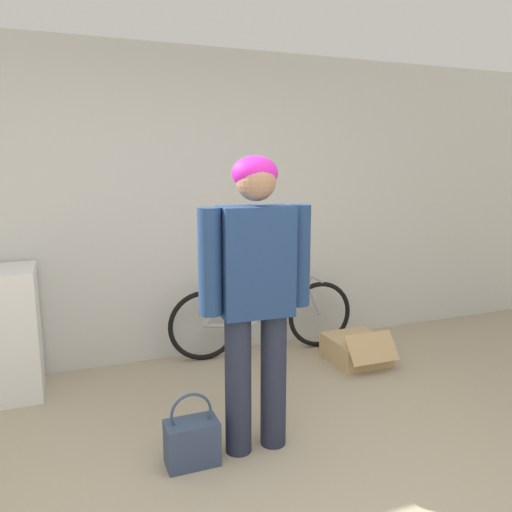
{
  "coord_description": "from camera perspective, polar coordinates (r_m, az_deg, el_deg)",
  "views": [
    {
      "loc": [
        -0.8,
        -1.67,
        1.66
      ],
      "look_at": [
        0.19,
        0.86,
        1.16
      ],
      "focal_mm": 35.0,
      "sensor_mm": 36.0,
      "label": 1
    }
  ],
  "objects": [
    {
      "name": "wall_back",
      "position": [
        4.24,
        -10.39,
        5.43
      ],
      "size": [
        8.0,
        0.07,
        2.6
      ],
      "color": "silver",
      "rests_on": "ground_plane"
    },
    {
      "name": "handbag",
      "position": [
        2.99,
        -7.33,
        -20.22
      ],
      "size": [
        0.29,
        0.17,
        0.42
      ],
      "color": "#334260",
      "rests_on": "ground_plane"
    },
    {
      "name": "cardboard_box",
      "position": [
        4.4,
        11.36,
        -10.4
      ],
      "size": [
        0.45,
        0.55,
        0.3
      ],
      "color": "tan",
      "rests_on": "ground_plane"
    },
    {
      "name": "bicycle",
      "position": [
        4.43,
        0.88,
        -6.97
      ],
      "size": [
        1.69,
        0.46,
        0.68
      ],
      "rotation": [
        0.0,
        0.0,
        -0.07
      ],
      "color": "black",
      "rests_on": "ground_plane"
    },
    {
      "name": "person",
      "position": [
        2.8,
        -0.01,
        -3.11
      ],
      "size": [
        0.66,
        0.25,
        1.7
      ],
      "rotation": [
        0.0,
        0.0,
        -0.06
      ],
      "color": "#23283D",
      "rests_on": "ground_plane"
    }
  ]
}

